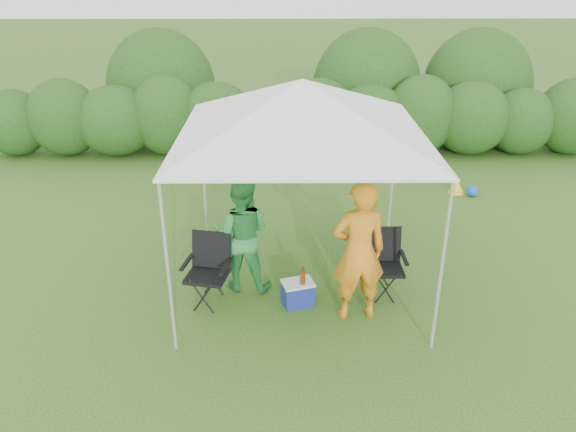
{
  "coord_description": "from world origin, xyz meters",
  "views": [
    {
      "loc": [
        -0.23,
        -6.3,
        4.21
      ],
      "look_at": [
        -0.18,
        0.4,
        1.05
      ],
      "focal_mm": 35.0,
      "sensor_mm": 36.0,
      "label": 1
    }
  ],
  "objects_px": {
    "canopy": "(302,109)",
    "chair_left": "(209,265)",
    "man": "(359,252)",
    "cooler": "(298,293)",
    "chair_right": "(383,258)",
    "woman": "(242,234)"
  },
  "relations": [
    {
      "from": "canopy",
      "to": "chair_left",
      "type": "distance_m",
      "value": 2.33
    },
    {
      "from": "canopy",
      "to": "chair_left",
      "type": "relative_size",
      "value": 3.34
    },
    {
      "from": "man",
      "to": "cooler",
      "type": "bearing_deg",
      "value": -27.02
    },
    {
      "from": "chair_right",
      "to": "woman",
      "type": "distance_m",
      "value": 1.92
    },
    {
      "from": "woman",
      "to": "cooler",
      "type": "distance_m",
      "value": 1.07
    },
    {
      "from": "canopy",
      "to": "woman",
      "type": "relative_size",
      "value": 1.92
    },
    {
      "from": "man",
      "to": "woman",
      "type": "xyz_separation_m",
      "value": [
        -1.47,
        0.7,
        -0.11
      ]
    },
    {
      "from": "man",
      "to": "woman",
      "type": "height_order",
      "value": "man"
    },
    {
      "from": "cooler",
      "to": "chair_left",
      "type": "bearing_deg",
      "value": 156.4
    },
    {
      "from": "cooler",
      "to": "chair_right",
      "type": "bearing_deg",
      "value": -1.27
    },
    {
      "from": "canopy",
      "to": "chair_right",
      "type": "xyz_separation_m",
      "value": [
        1.1,
        -0.28,
        -1.96
      ]
    },
    {
      "from": "chair_left",
      "to": "man",
      "type": "bearing_deg",
      "value": 0.13
    },
    {
      "from": "chair_left",
      "to": "cooler",
      "type": "bearing_deg",
      "value": 4.93
    },
    {
      "from": "chair_right",
      "to": "man",
      "type": "height_order",
      "value": "man"
    },
    {
      "from": "chair_left",
      "to": "woman",
      "type": "distance_m",
      "value": 0.6
    },
    {
      "from": "chair_left",
      "to": "cooler",
      "type": "height_order",
      "value": "chair_left"
    },
    {
      "from": "canopy",
      "to": "chair_right",
      "type": "distance_m",
      "value": 2.26
    },
    {
      "from": "chair_left",
      "to": "cooler",
      "type": "relative_size",
      "value": 1.97
    },
    {
      "from": "chair_left",
      "to": "man",
      "type": "height_order",
      "value": "man"
    },
    {
      "from": "chair_right",
      "to": "chair_left",
      "type": "relative_size",
      "value": 0.96
    },
    {
      "from": "chair_left",
      "to": "woman",
      "type": "xyz_separation_m",
      "value": [
        0.42,
        0.32,
        0.28
      ]
    },
    {
      "from": "chair_right",
      "to": "man",
      "type": "distance_m",
      "value": 0.82
    }
  ]
}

